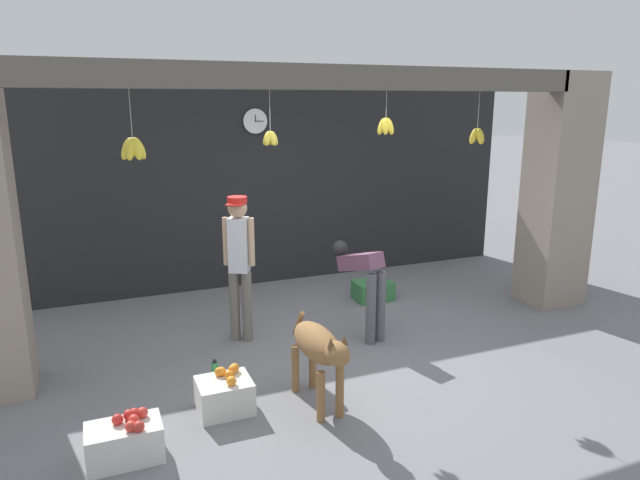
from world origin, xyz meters
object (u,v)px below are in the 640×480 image
object	(u,v)px
water_bottle	(215,374)
wall_clock	(255,121)
shopkeeper	(239,258)
dog	(319,348)
fruit_crate_oranges	(225,394)
worker_stooping	(363,278)
produce_box_green	(373,290)
fruit_crate_apples	(125,441)

from	to	relation	value
water_bottle	wall_clock	xyz separation A→B (m)	(1.24, 2.80, 2.18)
shopkeeper	wall_clock	world-z (taller)	wall_clock
dog	shopkeeper	size ratio (longest dim) A/B	0.65
shopkeeper	water_bottle	world-z (taller)	shopkeeper
wall_clock	fruit_crate_oranges	bearing A→B (deg)	-111.09
worker_stooping	fruit_crate_oranges	xyz separation A→B (m)	(-1.79, -0.99, -0.52)
worker_stooping	produce_box_green	distance (m)	1.34
shopkeeper	produce_box_green	world-z (taller)	shopkeeper
dog	water_bottle	xyz separation A→B (m)	(-0.75, 0.69, -0.42)
shopkeeper	wall_clock	bearing A→B (deg)	-83.02
fruit_crate_apples	wall_clock	xyz separation A→B (m)	(2.08, 3.65, 2.15)
water_bottle	fruit_crate_apples	bearing A→B (deg)	-134.73
fruit_crate_apples	wall_clock	distance (m)	4.72
worker_stooping	water_bottle	size ratio (longest dim) A/B	3.91
water_bottle	shopkeeper	bearing A→B (deg)	62.24
shopkeeper	wall_clock	distance (m)	2.42
fruit_crate_oranges	worker_stooping	bearing A→B (deg)	28.87
shopkeeper	water_bottle	distance (m)	1.34
shopkeeper	water_bottle	xyz separation A→B (m)	(-0.50, -0.94, -0.81)
water_bottle	wall_clock	distance (m)	3.76
fruit_crate_oranges	produce_box_green	world-z (taller)	fruit_crate_oranges
wall_clock	water_bottle	bearing A→B (deg)	-113.90
dog	produce_box_green	world-z (taller)	dog
dog	produce_box_green	xyz separation A→B (m)	(1.68, 2.24, -0.42)
wall_clock	fruit_crate_apples	bearing A→B (deg)	-119.72
shopkeeper	produce_box_green	bearing A→B (deg)	-133.51
fruit_crate_oranges	fruit_crate_apples	xyz separation A→B (m)	(-0.83, -0.40, 0.00)
dog	fruit_crate_oranges	distance (m)	0.89
fruit_crate_oranges	wall_clock	size ratio (longest dim) A/B	1.28
worker_stooping	produce_box_green	xyz separation A→B (m)	(0.66, 1.02, -0.55)
shopkeeper	wall_clock	xyz separation A→B (m)	(0.74, 1.86, 1.37)
worker_stooping	water_bottle	xyz separation A→B (m)	(-1.78, -0.54, -0.55)
shopkeeper	fruit_crate_oranges	xyz separation A→B (m)	(-0.51, -1.39, -0.78)
dog	fruit_crate_apples	size ratio (longest dim) A/B	1.93
worker_stooping	fruit_crate_apples	world-z (taller)	worker_stooping
fruit_crate_oranges	water_bottle	world-z (taller)	fruit_crate_oranges
dog	produce_box_green	bearing A→B (deg)	140.50
produce_box_green	water_bottle	distance (m)	2.89
shopkeeper	fruit_crate_oranges	size ratio (longest dim) A/B	3.56
worker_stooping	wall_clock	xyz separation A→B (m)	(-0.54, 2.26, 1.63)
dog	water_bottle	world-z (taller)	dog
fruit_crate_oranges	produce_box_green	size ratio (longest dim) A/B	0.92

